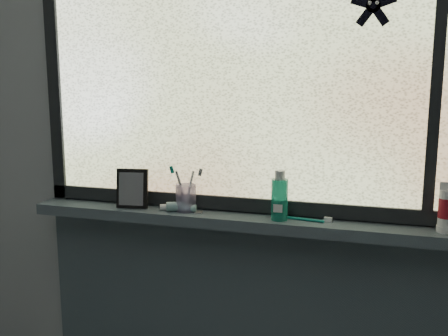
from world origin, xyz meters
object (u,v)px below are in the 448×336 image
vanity_mirror (132,188)px  toothbrush_cup (186,198)px  cream_tube (446,206)px  mouthwash_bottle (280,195)px

vanity_mirror → toothbrush_cup: bearing=-5.3°
toothbrush_cup → cream_tube: size_ratio=0.85×
toothbrush_cup → mouthwash_bottle: 0.35m
vanity_mirror → toothbrush_cup: size_ratio=1.52×
cream_tube → toothbrush_cup: bearing=179.2°
vanity_mirror → mouthwash_bottle: bearing=-10.3°
mouthwash_bottle → cream_tube: (0.52, 0.01, -0.00)m
mouthwash_bottle → cream_tube: mouthwash_bottle is taller
cream_tube → vanity_mirror: bearing=-179.8°
vanity_mirror → mouthwash_bottle: mouthwash_bottle is taller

